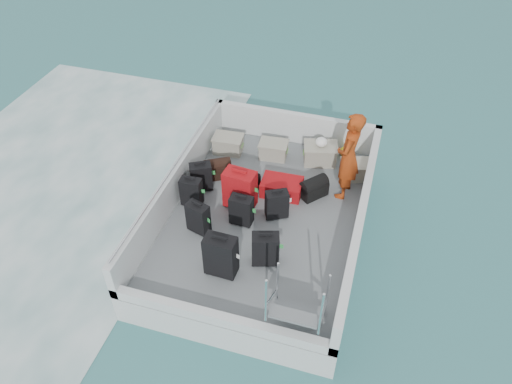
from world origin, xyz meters
TOP-DOWN VIEW (x-y plane):
  - ground at (0.00, 0.00)m, footprint 160.00×160.00m
  - wake_foam at (-4.80, 0.00)m, footprint 10.00×10.00m
  - ferry_hull at (0.00, 0.00)m, footprint 3.60×5.00m
  - deck at (0.00, 0.00)m, footprint 3.30×4.70m
  - deck_fittings at (0.35, -0.32)m, footprint 3.60×5.00m
  - suitcase_0 at (-1.00, -0.73)m, footprint 0.44×0.33m
  - suitcase_1 at (-1.38, -0.11)m, footprint 0.40×0.24m
  - suitcase_2 at (-1.36, 0.34)m, footprint 0.48×0.41m
  - suitcase_3 at (-0.30, -1.50)m, footprint 0.52×0.31m
  - suitcase_4 at (-0.34, -0.32)m, footprint 0.41×0.26m
  - suitcase_5 at (-0.50, 0.11)m, footprint 0.61×0.40m
  - suitcase_6 at (0.33, -1.09)m, footprint 0.50×0.38m
  - suitcase_7 at (0.23, 0.02)m, footprint 0.47×0.40m
  - suitcase_8 at (0.16, 0.67)m, footprint 0.79×0.53m
  - duffel_0 at (-1.20, 0.80)m, footprint 0.60×0.52m
  - duffel_1 at (-0.51, 0.61)m, footprint 0.47×0.37m
  - duffel_2 at (0.76, 0.78)m, footprint 0.57×0.59m
  - crate_0 at (-1.27, 1.64)m, footprint 0.61×0.44m
  - crate_1 at (-0.30, 1.73)m, footprint 0.58×0.42m
  - crate_2 at (0.67, 1.84)m, footprint 0.73×0.59m
  - crate_3 at (1.45, 1.56)m, footprint 0.65×0.53m
  - yellow_bag at (1.16, 2.20)m, footprint 0.28×0.26m
  - white_bag at (0.67, 1.84)m, footprint 0.24×0.24m
  - passenger at (1.30, 1.01)m, footprint 0.51×0.71m

SIDE VIEW (x-z plane):
  - ground at x=0.00m, z-range 0.00..0.00m
  - wake_foam at x=-4.80m, z-range 0.00..0.00m
  - ferry_hull at x=0.00m, z-range 0.00..0.60m
  - deck at x=0.00m, z-range 0.60..0.62m
  - yellow_bag at x=1.16m, z-range 0.62..0.84m
  - suitcase_8 at x=0.16m, z-range 0.62..0.92m
  - duffel_0 at x=-1.20m, z-range 0.62..0.94m
  - duffel_1 at x=-0.51m, z-range 0.62..0.94m
  - duffel_2 at x=0.76m, z-range 0.62..0.94m
  - crate_1 at x=-0.30m, z-range 0.62..0.95m
  - crate_3 at x=1.45m, z-range 0.62..0.96m
  - crate_0 at x=-1.27m, z-range 0.62..0.97m
  - crate_2 at x=0.67m, z-range 0.62..1.01m
  - suitcase_7 at x=0.23m, z-range 0.62..1.19m
  - suitcase_1 at x=-1.38m, z-range 0.62..1.21m
  - suitcase_2 at x=-1.36m, z-range 0.62..1.21m
  - suitcase_4 at x=-0.34m, z-range 0.62..1.22m
  - suitcase_0 at x=-1.00m, z-range 0.62..1.23m
  - suitcase_6 at x=0.33m, z-range 0.62..1.24m
  - deck_fittings at x=0.35m, z-range 0.54..1.44m
  - suitcase_3 at x=-0.30m, z-range 0.62..1.40m
  - suitcase_5 at x=-0.50m, z-range 0.62..1.41m
  - white_bag at x=0.67m, z-range 1.01..1.19m
  - passenger at x=1.30m, z-range 0.62..2.41m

